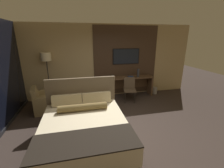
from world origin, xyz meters
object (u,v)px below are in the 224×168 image
(book, at_px, (130,77))
(waste_bin, at_px, (155,90))
(vase_short, at_px, (113,76))
(desk_chair, at_px, (130,87))
(armchair_by_window, at_px, (46,102))
(bed, at_px, (84,129))
(vase_tall, at_px, (138,73))
(tv, at_px, (126,56))
(desk, at_px, (127,83))
(floor_lamp, at_px, (46,61))

(book, relative_size, waste_bin, 0.87)
(waste_bin, bearing_deg, vase_short, -179.02)
(desk_chair, height_order, armchair_by_window, desk_chair)
(bed, height_order, waste_bin, bed)
(desk_chair, bearing_deg, vase_tall, 53.62)
(armchair_by_window, bearing_deg, book, -90.06)
(tv, bearing_deg, vase_tall, -34.84)
(vase_tall, bearing_deg, book, 169.34)
(bed, height_order, desk, bed)
(armchair_by_window, distance_m, floor_lamp, 1.42)
(desk_chair, height_order, vase_short, vase_short)
(desk_chair, bearing_deg, waste_bin, 33.22)
(bed, xyz_separation_m, floor_lamp, (-1.11, 2.59, 1.17))
(desk, relative_size, waste_bin, 7.42)
(armchair_by_window, relative_size, waste_bin, 3.43)
(desk_chair, relative_size, vase_short, 5.85)
(bed, relative_size, desk, 1.02)
(desk_chair, relative_size, vase_tall, 2.72)
(armchair_by_window, bearing_deg, floor_lamp, -14.48)
(desk_chair, xyz_separation_m, vase_tall, (0.49, 0.42, 0.43))
(tv, distance_m, book, 0.82)
(bed, xyz_separation_m, desk, (1.83, 2.58, 0.19))
(desk_chair, distance_m, armchair_by_window, 2.93)
(bed, relative_size, vase_short, 13.97)
(vase_tall, bearing_deg, desk_chair, -139.38)
(bed, xyz_separation_m, vase_tall, (2.26, 2.48, 0.60))
(book, bearing_deg, bed, -127.75)
(floor_lamp, bearing_deg, desk_chair, -10.62)
(book, bearing_deg, floor_lamp, 178.86)
(waste_bin, bearing_deg, tv, 169.18)
(desk_chair, height_order, floor_lamp, floor_lamp)
(vase_short, height_order, waste_bin, vase_short)
(desk_chair, bearing_deg, bed, -117.69)
(tv, height_order, vase_short, tv)
(waste_bin, bearing_deg, desk, 177.84)
(armchair_by_window, xyz_separation_m, vase_short, (2.38, 0.58, 0.59))
(floor_lamp, bearing_deg, vase_tall, -1.99)
(floor_lamp, relative_size, vase_tall, 5.54)
(vase_tall, height_order, waste_bin, vase_tall)
(desk, xyz_separation_m, armchair_by_window, (-2.98, -0.66, -0.26))
(bed, distance_m, floor_lamp, 3.05)
(tv, relative_size, vase_tall, 3.31)
(bed, bearing_deg, vase_tall, 47.63)
(bed, height_order, armchair_by_window, bed)
(tv, xyz_separation_m, armchair_by_window, (-2.98, -0.85, -1.30))
(book, distance_m, waste_bin, 1.30)
(bed, height_order, book, bed)
(armchair_by_window, bearing_deg, waste_bin, -92.89)
(floor_lamp, distance_m, waste_bin, 4.41)
(vase_short, bearing_deg, vase_tall, -1.55)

